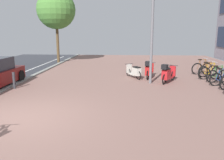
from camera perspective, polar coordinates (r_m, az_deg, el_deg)
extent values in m
cube|color=#825F56|center=(7.28, 16.23, -10.09)|extent=(14.40, 40.00, 0.05)
torus|color=black|center=(12.53, 24.18, 0.10)|extent=(0.69, 0.18, 0.69)
cylinder|color=navy|center=(12.68, 25.74, 1.23)|extent=(0.31, 0.08, 0.61)
cylinder|color=navy|center=(12.58, 25.01, 1.12)|extent=(0.14, 0.06, 0.55)
cylinder|color=navy|center=(12.61, 25.66, 2.45)|extent=(0.38, 0.10, 0.08)
cylinder|color=navy|center=(12.59, 24.64, 0.00)|extent=(0.24, 0.07, 0.07)
cylinder|color=navy|center=(12.52, 24.55, 1.22)|extent=(0.16, 0.05, 0.51)
cube|color=black|center=(12.51, 24.93, 2.52)|extent=(0.23, 0.12, 0.06)
torus|color=black|center=(13.28, 23.40, 0.80)|extent=(0.70, 0.22, 0.71)
torus|color=black|center=(13.63, 25.74, 0.86)|extent=(0.70, 0.22, 0.71)
cylinder|color=#306A33|center=(13.45, 24.91, 1.90)|extent=(0.32, 0.10, 0.62)
cylinder|color=#306A33|center=(13.34, 24.20, 1.79)|extent=(0.14, 0.07, 0.56)
cylinder|color=#306A33|center=(13.38, 24.83, 3.07)|extent=(0.40, 0.12, 0.08)
cylinder|color=#306A33|center=(13.35, 23.84, 0.71)|extent=(0.26, 0.08, 0.08)
cylinder|color=#306A33|center=(13.27, 23.75, 1.88)|extent=(0.17, 0.06, 0.52)
cylinder|color=#306A33|center=(13.56, 25.64, 2.01)|extent=(0.15, 0.06, 0.56)
cube|color=black|center=(13.27, 24.12, 3.14)|extent=(0.23, 0.13, 0.06)
cylinder|color=#ADADB2|center=(13.48, 25.55, 3.38)|extent=(0.13, 0.47, 0.02)
torus|color=black|center=(13.98, 21.75, 1.51)|extent=(0.74, 0.20, 0.74)
torus|color=black|center=(14.31, 24.19, 1.53)|extent=(0.74, 0.20, 0.74)
cylinder|color=#BA861A|center=(14.14, 23.31, 2.59)|extent=(0.34, 0.09, 0.65)
cylinder|color=#BA861A|center=(14.04, 22.57, 2.49)|extent=(0.15, 0.06, 0.59)
cylinder|color=#BA861A|center=(14.07, 23.21, 3.76)|extent=(0.42, 0.11, 0.09)
cylinder|color=#BA861A|center=(14.05, 22.21, 1.41)|extent=(0.27, 0.07, 0.08)
cylinder|color=#BA861A|center=(13.97, 22.11, 2.59)|extent=(0.18, 0.05, 0.54)
cylinder|color=#BA861A|center=(14.24, 24.07, 2.69)|extent=(0.16, 0.06, 0.59)
cube|color=black|center=(13.97, 22.48, 3.83)|extent=(0.23, 0.13, 0.06)
cylinder|color=#ADADB2|center=(14.16, 23.97, 4.05)|extent=(0.11, 0.48, 0.02)
torus|color=black|center=(14.73, 21.49, 1.94)|extent=(0.68, 0.33, 0.70)
torus|color=black|center=(15.14, 23.37, 2.04)|extent=(0.68, 0.33, 0.70)
cylinder|color=brown|center=(14.94, 22.71, 2.96)|extent=(0.31, 0.15, 0.62)
cylinder|color=brown|center=(14.81, 22.13, 2.85)|extent=(0.14, 0.08, 0.56)
cylinder|color=brown|center=(14.87, 22.64, 4.00)|extent=(0.37, 0.18, 0.08)
cylinder|color=brown|center=(14.81, 21.85, 1.87)|extent=(0.24, 0.12, 0.08)
cylinder|color=brown|center=(14.73, 21.78, 2.92)|extent=(0.16, 0.08, 0.51)
cylinder|color=brown|center=(15.06, 23.29, 3.07)|extent=(0.15, 0.08, 0.56)
cube|color=black|center=(14.74, 22.08, 4.05)|extent=(0.24, 0.17, 0.06)
cylinder|color=#ADADB2|center=(14.98, 23.22, 4.30)|extent=(0.20, 0.45, 0.02)
torus|color=black|center=(15.49, 20.18, 2.58)|extent=(0.75, 0.24, 0.75)
torus|color=black|center=(15.82, 22.28, 2.60)|extent=(0.75, 0.24, 0.75)
cylinder|color=brown|center=(15.65, 21.53, 3.57)|extent=(0.32, 0.11, 0.66)
cylinder|color=brown|center=(15.55, 20.89, 3.48)|extent=(0.15, 0.07, 0.60)
cylinder|color=brown|center=(15.58, 21.44, 4.66)|extent=(0.40, 0.12, 0.09)
cylinder|color=brown|center=(15.55, 20.58, 2.49)|extent=(0.26, 0.08, 0.08)
cylinder|color=brown|center=(15.48, 20.49, 3.57)|extent=(0.17, 0.06, 0.55)
cylinder|color=brown|center=(15.75, 22.18, 3.67)|extent=(0.15, 0.06, 0.60)
cube|color=black|center=(15.48, 20.81, 4.72)|extent=(0.23, 0.14, 0.06)
cylinder|color=#ADADB2|center=(15.68, 22.09, 4.92)|extent=(0.13, 0.47, 0.02)
torus|color=black|center=(13.05, 8.76, 1.17)|extent=(0.19, 0.56, 0.56)
torus|color=black|center=(14.27, 9.56, 2.05)|extent=(0.19, 0.56, 0.56)
cube|color=#AF1C1C|center=(13.67, 9.18, 1.53)|extent=(0.44, 0.75, 0.08)
cube|color=#AF1C1C|center=(13.23, 8.95, 2.32)|extent=(0.42, 0.61, 0.51)
cube|color=black|center=(13.19, 8.99, 3.55)|extent=(0.37, 0.55, 0.06)
cylinder|color=#AF1C1C|center=(14.20, 9.59, 3.14)|extent=(0.10, 0.13, 0.56)
cube|color=#AF1C1C|center=(14.13, 9.54, 2.99)|extent=(0.33, 0.16, 0.55)
cylinder|color=black|center=(14.14, 9.61, 4.23)|extent=(0.51, 0.15, 0.03)
cube|color=black|center=(12.90, 8.82, 4.04)|extent=(0.34, 0.34, 0.24)
torus|color=black|center=(12.06, 12.76, 0.15)|extent=(0.33, 0.52, 0.56)
torus|color=black|center=(13.29, 14.78, 1.12)|extent=(0.33, 0.52, 0.56)
cube|color=red|center=(12.68, 13.81, 0.54)|extent=(0.61, 0.79, 0.08)
cube|color=red|center=(12.24, 13.20, 1.36)|extent=(0.55, 0.66, 0.50)
cube|color=black|center=(12.19, 13.26, 2.65)|extent=(0.49, 0.59, 0.06)
cylinder|color=red|center=(13.22, 14.81, 2.29)|extent=(0.12, 0.14, 0.57)
cube|color=red|center=(13.16, 14.70, 2.14)|extent=(0.32, 0.23, 0.56)
cylinder|color=black|center=(13.16, 14.84, 3.48)|extent=(0.47, 0.28, 0.03)
cube|color=black|center=(11.90, 12.82, 3.18)|extent=(0.38, 0.38, 0.24)
torus|color=black|center=(13.02, 6.54, 1.10)|extent=(0.28, 0.48, 0.51)
torus|color=black|center=(14.08, 4.03, 1.96)|extent=(0.28, 0.48, 0.51)
cube|color=beige|center=(13.55, 5.23, 1.46)|extent=(0.57, 0.74, 0.08)
cube|color=beige|center=(13.17, 6.08, 2.09)|extent=(0.52, 0.62, 0.43)
cube|color=black|center=(13.13, 6.10, 3.13)|extent=(0.46, 0.56, 0.06)
cylinder|color=beige|center=(14.01, 4.09, 2.97)|extent=(0.12, 0.14, 0.51)
cube|color=beige|center=(13.95, 4.23, 2.83)|extent=(0.32, 0.22, 0.51)
cylinder|color=black|center=(13.96, 4.15, 3.98)|extent=(0.47, 0.26, 0.03)
cylinder|color=black|center=(13.30, -21.57, 0.92)|extent=(0.20, 0.62, 0.62)
cylinder|color=slate|center=(11.93, 9.84, 12.76)|extent=(0.14, 0.14, 5.73)
cylinder|color=brown|center=(20.48, -13.20, 8.76)|extent=(0.23, 0.23, 3.30)
sphere|color=#4B8336|center=(20.53, -13.58, 16.47)|extent=(3.18, 3.18, 3.18)
cylinder|color=#38383D|center=(11.78, -22.95, -0.11)|extent=(0.12, 0.12, 0.78)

